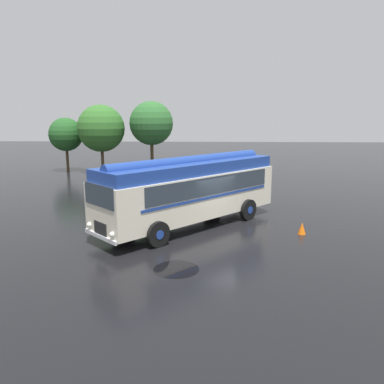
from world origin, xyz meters
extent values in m
plane|color=black|center=(0.00, 0.00, 0.00)|extent=(120.00, 120.00, 0.00)
cube|color=silver|center=(-0.99, 0.29, 1.60)|extent=(8.76, 8.91, 2.10)
cube|color=#1E3D93|center=(-0.99, 0.29, 2.93)|extent=(8.48, 8.63, 0.56)
cylinder|color=#1E3D93|center=(-0.99, 0.29, 3.19)|extent=(7.05, 7.23, 0.60)
cube|color=#2D3842|center=(0.13, -0.38, 2.17)|extent=(5.60, 5.76, 0.84)
cube|color=#2D3842|center=(-1.69, 1.39, 2.17)|extent=(5.60, 5.76, 0.84)
cube|color=#1E3D93|center=(0.06, -0.45, 1.63)|extent=(5.74, 5.90, 0.12)
cube|color=#1E3D93|center=(-1.75, 1.31, 1.63)|extent=(5.74, 5.90, 0.12)
cube|color=#2D3842|center=(-4.49, -3.31, 2.27)|extent=(1.60, 1.56, 0.88)
cube|color=black|center=(-4.49, -3.31, 0.90)|extent=(0.69, 0.67, 0.56)
cube|color=silver|center=(-4.50, -3.32, 0.57)|extent=(1.77, 1.73, 0.16)
sphere|color=white|center=(-3.85, -3.94, 0.87)|extent=(0.22, 0.22, 0.22)
sphere|color=white|center=(-5.14, -2.69, 0.87)|extent=(0.22, 0.22, 0.22)
cylinder|color=black|center=(-2.22, -2.84, 0.55)|extent=(0.97, 0.98, 1.10)
cylinder|color=#1E3D93|center=(-2.22, -2.84, 0.55)|extent=(0.50, 0.50, 0.39)
cylinder|color=black|center=(-4.08, -1.03, 0.55)|extent=(0.97, 0.98, 1.10)
cylinder|color=#1E3D93|center=(-4.08, -1.03, 0.55)|extent=(0.50, 0.50, 0.39)
cylinder|color=black|center=(1.97, 1.46, 0.55)|extent=(0.97, 0.98, 1.10)
cylinder|color=#1E3D93|center=(1.97, 1.46, 0.55)|extent=(0.50, 0.50, 0.39)
cylinder|color=black|center=(0.10, 3.27, 0.55)|extent=(0.97, 0.98, 1.10)
cylinder|color=#1E3D93|center=(0.10, 3.27, 0.55)|extent=(0.50, 0.50, 0.39)
cube|color=navy|center=(-1.79, 11.73, 0.67)|extent=(1.80, 4.24, 0.70)
cube|color=navy|center=(-1.79, 11.88, 1.34)|extent=(1.55, 2.22, 0.64)
cube|color=#2D3842|center=(-1.03, 11.90, 1.34)|extent=(0.07, 1.93, 0.50)
cube|color=#2D3842|center=(-2.55, 11.86, 1.34)|extent=(0.07, 1.93, 0.50)
cylinder|color=black|center=(-0.87, 10.45, 0.32)|extent=(0.22, 0.64, 0.64)
cylinder|color=black|center=(-2.63, 10.40, 0.32)|extent=(0.22, 0.64, 0.64)
cylinder|color=black|center=(-0.94, 13.05, 0.32)|extent=(0.22, 0.64, 0.64)
cylinder|color=black|center=(-2.70, 13.01, 0.32)|extent=(0.22, 0.64, 0.64)
cube|color=#B7BABF|center=(1.05, 11.42, 0.67)|extent=(2.04, 4.32, 0.70)
cube|color=#B7BABF|center=(1.03, 11.57, 1.34)|extent=(1.67, 2.30, 0.64)
cube|color=#2D3842|center=(1.79, 11.63, 1.34)|extent=(0.18, 1.93, 0.50)
cube|color=#2D3842|center=(0.28, 11.51, 1.34)|extent=(0.18, 1.93, 0.50)
cylinder|color=black|center=(2.03, 10.19, 0.32)|extent=(0.25, 0.65, 0.64)
cylinder|color=black|center=(0.28, 10.05, 0.32)|extent=(0.25, 0.65, 0.64)
cylinder|color=black|center=(1.82, 12.79, 0.32)|extent=(0.25, 0.65, 0.64)
cylinder|color=black|center=(0.06, 12.64, 0.32)|extent=(0.25, 0.65, 0.64)
cylinder|color=#4C3823|center=(-13.83, 18.10, 1.19)|extent=(0.26, 0.26, 2.38)
sphere|color=#235623|center=(-13.83, 18.10, 3.58)|extent=(3.20, 3.20, 3.20)
sphere|color=#235623|center=(-14.06, 17.86, 3.83)|extent=(2.23, 2.23, 2.23)
cylinder|color=#4C3823|center=(-10.14, 17.28, 1.28)|extent=(0.29, 0.29, 2.55)
sphere|color=#336B28|center=(-10.14, 17.28, 4.19)|extent=(4.37, 4.37, 4.37)
sphere|color=#336B28|center=(-9.55, 17.47, 4.58)|extent=(2.50, 2.50, 2.50)
cylinder|color=#4C3823|center=(-5.49, 17.86, 1.56)|extent=(0.31, 0.31, 3.12)
sphere|color=#2D662D|center=(-5.49, 17.86, 4.65)|extent=(4.09, 4.09, 4.09)
sphere|color=#2D662D|center=(-5.55, 18.00, 4.82)|extent=(3.14, 3.14, 3.14)
cone|color=orange|center=(4.22, -0.85, 0.28)|extent=(0.36, 0.36, 0.55)
cylinder|color=black|center=(-1.26, -5.14, 0.00)|extent=(1.66, 1.66, 0.01)
camera|label=1|loc=(-0.17, -17.65, 5.41)|focal=35.00mm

